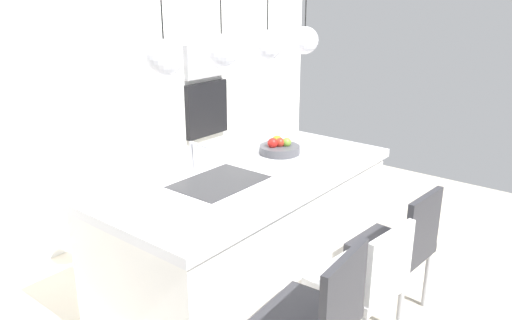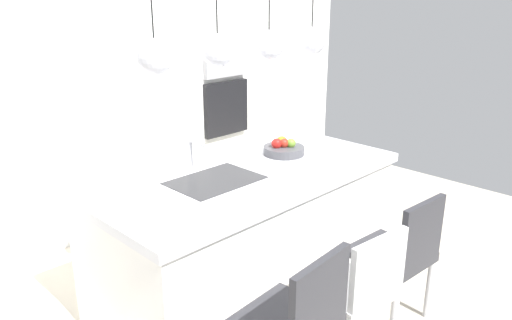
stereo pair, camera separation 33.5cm
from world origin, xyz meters
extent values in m
plane|color=beige|center=(0.00, 0.00, 0.00)|extent=(6.60, 6.60, 0.00)
cube|color=white|center=(0.00, 1.65, 1.30)|extent=(6.00, 0.10, 2.60)
cube|color=white|center=(0.00, 0.00, 0.45)|extent=(2.05, 1.00, 0.90)
cube|color=white|center=(0.00, 0.00, 0.93)|extent=(2.11, 1.06, 0.06)
cube|color=#2D2D30|center=(-0.26, 0.00, 0.95)|extent=(0.56, 0.40, 0.02)
cylinder|color=silver|center=(-0.26, 0.24, 1.07)|extent=(0.02, 0.02, 0.22)
cylinder|color=silver|center=(-0.26, 0.16, 1.17)|extent=(0.02, 0.16, 0.02)
cylinder|color=#4C4C51|center=(0.44, 0.05, 0.99)|extent=(0.30, 0.30, 0.06)
sphere|color=red|center=(0.39, 0.08, 1.05)|extent=(0.08, 0.08, 0.08)
sphere|color=olive|center=(0.48, 0.02, 1.04)|extent=(0.07, 0.07, 0.07)
sphere|color=#B22D1E|center=(0.44, 0.05, 1.04)|extent=(0.07, 0.07, 0.07)
sphere|color=orange|center=(0.45, 0.08, 1.05)|extent=(0.08, 0.08, 0.08)
cube|color=#9E9EA3|center=(1.24, 1.58, 1.44)|extent=(0.54, 0.08, 0.34)
cube|color=black|center=(1.24, 1.58, 0.94)|extent=(0.56, 0.08, 0.56)
cube|color=#333338|center=(-0.51, -1.03, 0.71)|extent=(0.45, 0.07, 0.41)
cube|color=white|center=(0.03, -0.83, 0.43)|extent=(0.51, 0.51, 0.06)
cube|color=white|center=(0.00, -1.04, 0.65)|extent=(0.44, 0.09, 0.38)
cylinder|color=#B2B2B7|center=(0.25, -0.65, 0.20)|extent=(0.04, 0.04, 0.40)
cylinder|color=#B2B2B7|center=(-0.15, -0.61, 0.20)|extent=(0.04, 0.04, 0.40)
cube|color=#333338|center=(0.51, -0.83, 0.45)|extent=(0.47, 0.49, 0.06)
cube|color=#333338|center=(0.49, -1.04, 0.69)|extent=(0.41, 0.07, 0.41)
cylinder|color=#B2B2B7|center=(0.71, -0.65, 0.21)|extent=(0.04, 0.04, 0.42)
cylinder|color=#B2B2B7|center=(0.34, -0.62, 0.21)|extent=(0.04, 0.04, 0.42)
cylinder|color=#B2B2B7|center=(0.68, -1.04, 0.21)|extent=(0.04, 0.04, 0.42)
cylinder|color=#B2B2B7|center=(0.31, -1.01, 0.21)|extent=(0.04, 0.04, 0.42)
sphere|color=silver|center=(-0.65, 0.00, 1.76)|extent=(0.19, 0.19, 0.19)
sphere|color=silver|center=(-0.22, 0.00, 1.76)|extent=(0.19, 0.19, 0.19)
sphere|color=silver|center=(0.22, 0.00, 1.76)|extent=(0.19, 0.19, 0.19)
sphere|color=silver|center=(0.65, 0.00, 1.76)|extent=(0.19, 0.19, 0.19)
camera|label=1|loc=(-2.38, -1.99, 2.07)|focal=34.84mm
camera|label=2|loc=(-2.15, -2.24, 2.07)|focal=34.84mm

